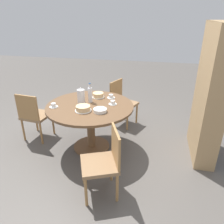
{
  "coord_description": "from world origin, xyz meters",
  "views": [
    {
      "loc": [
        2.92,
        0.96,
        2.06
      ],
      "look_at": [
        0.0,
        0.34,
        0.67
      ],
      "focal_mm": 35.0,
      "sensor_mm": 36.0,
      "label": 1
    }
  ],
  "objects": [
    {
      "name": "plate_stack",
      "position": [
        0.21,
        0.22,
        0.78
      ],
      "size": [
        0.19,
        0.19,
        0.05
      ],
      "color": "white",
      "rests_on": "dining_table"
    },
    {
      "name": "chair_a",
      "position": [
        0.91,
        0.44,
        0.46
      ],
      "size": [
        0.55,
        0.55,
        0.86
      ],
      "rotation": [
        0.0,
        0.0,
        0.39
      ],
      "color": "#A87A47",
      "rests_on": "ground_plane"
    },
    {
      "name": "ground_plane",
      "position": [
        0.0,
        0.0,
        0.0
      ],
      "size": [
        14.0,
        14.0,
        0.0
      ],
      "primitive_type": "plane",
      "color": "#56514C"
    },
    {
      "name": "chair_c",
      "position": [
        -0.06,
        -1.01,
        0.46
      ],
      "size": [
        0.47,
        0.47,
        0.86
      ],
      "rotation": [
        0.0,
        0.0,
        4.59
      ],
      "color": "#A87A47",
      "rests_on": "ground_plane"
    },
    {
      "name": "dining_table",
      "position": [
        0.0,
        0.0,
        0.6
      ],
      "size": [
        1.33,
        1.33,
        0.75
      ],
      "color": "brown",
      "rests_on": "ground_plane"
    },
    {
      "name": "cake_main",
      "position": [
        0.22,
        -0.03,
        0.79
      ],
      "size": [
        0.24,
        0.24,
        0.08
      ],
      "color": "white",
      "rests_on": "dining_table"
    },
    {
      "name": "coffee_pot",
      "position": [
        -0.05,
        -0.15,
        0.87
      ],
      "size": [
        0.12,
        0.12,
        0.26
      ],
      "color": "silver",
      "rests_on": "dining_table"
    },
    {
      "name": "cup_a",
      "position": [
        0.18,
        -0.5,
        0.78
      ],
      "size": [
        0.13,
        0.13,
        0.06
      ],
      "color": "silver",
      "rests_on": "dining_table"
    },
    {
      "name": "cup_b",
      "position": [
        -0.36,
        0.25,
        0.78
      ],
      "size": [
        0.13,
        0.13,
        0.06
      ],
      "color": "silver",
      "rests_on": "dining_table"
    },
    {
      "name": "cake_second",
      "position": [
        -0.35,
        0.04,
        0.79
      ],
      "size": [
        0.21,
        0.21,
        0.08
      ],
      "color": "white",
      "rests_on": "dining_table"
    },
    {
      "name": "chair_b",
      "position": [
        -0.95,
        0.34,
        0.46
      ],
      "size": [
        0.55,
        0.55,
        0.86
      ],
      "rotation": [
        0.0,
        0.0,
        2.74
      ],
      "color": "#A87A47",
      "rests_on": "ground_plane"
    },
    {
      "name": "bookshelf",
      "position": [
        -0.2,
        1.7,
        0.96
      ],
      "size": [
        0.93,
        0.28,
        1.94
      ],
      "rotation": [
        0.0,
        0.0,
        3.14
      ],
      "color": "tan",
      "rests_on": "ground_plane"
    },
    {
      "name": "cup_c",
      "position": [
        -0.1,
        0.33,
        0.78
      ],
      "size": [
        0.13,
        0.13,
        0.06
      ],
      "color": "silver",
      "rests_on": "dining_table"
    },
    {
      "name": "water_bottle",
      "position": [
        -0.12,
        -0.03,
        0.88
      ],
      "size": [
        0.07,
        0.07,
        0.31
      ],
      "color": "silver",
      "rests_on": "dining_table"
    }
  ]
}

